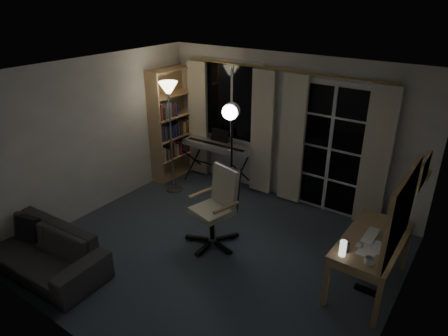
# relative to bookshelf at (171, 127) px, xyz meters

# --- Properties ---
(floor) EXTENTS (4.50, 4.00, 0.02)m
(floor) POSITION_rel_bookshelf_xyz_m (2.13, -1.54, -0.97)
(floor) COLOR #333F4B
(floor) RESTS_ON ground
(window) EXTENTS (1.20, 0.08, 1.40)m
(window) POSITION_rel_bookshelf_xyz_m (1.08, 0.43, 0.54)
(window) COLOR white
(window) RESTS_ON floor
(french_door) EXTENTS (1.32, 0.09, 2.11)m
(french_door) POSITION_rel_bookshelf_xyz_m (2.88, 0.43, 0.06)
(french_door) COLOR white
(french_door) RESTS_ON floor
(curtains) EXTENTS (3.60, 0.07, 2.13)m
(curtains) POSITION_rel_bookshelf_xyz_m (1.99, 0.34, 0.13)
(curtains) COLOR gold
(curtains) RESTS_ON floor
(bookshelf) EXTENTS (0.35, 0.95, 2.02)m
(bookshelf) POSITION_rel_bookshelf_xyz_m (0.00, 0.00, 0.00)
(bookshelf) COLOR tan
(bookshelf) RESTS_ON floor
(torchiere_lamp) EXTENTS (0.38, 0.38, 1.93)m
(torchiere_lamp) POSITION_rel_bookshelf_xyz_m (0.45, -0.49, 0.59)
(torchiere_lamp) COLOR #B2B2B7
(torchiere_lamp) RESTS_ON floor
(keyboard_piano) EXTENTS (1.32, 0.66, 0.95)m
(keyboard_piano) POSITION_rel_bookshelf_xyz_m (0.92, 0.15, -0.24)
(keyboard_piano) COLOR black
(keyboard_piano) RESTS_ON floor
(studio_light) EXTENTS (0.40, 0.41, 1.82)m
(studio_light) POSITION_rel_bookshelf_xyz_m (1.69, -0.53, 0.50)
(studio_light) COLOR black
(studio_light) RESTS_ON floor
(office_chair) EXTENTS (0.77, 0.76, 1.10)m
(office_chair) POSITION_rel_bookshelf_xyz_m (2.01, -1.27, -0.31)
(office_chair) COLOR black
(office_chair) RESTS_ON floor
(desk) EXTENTS (0.64, 1.26, 0.67)m
(desk) POSITION_rel_bookshelf_xyz_m (4.01, -1.04, -0.37)
(desk) COLOR #9D7F51
(desk) RESTS_ON floor
(monitor) EXTENTS (0.16, 0.49, 0.42)m
(monitor) POSITION_rel_bookshelf_xyz_m (4.20, -0.59, -0.03)
(monitor) COLOR silver
(monitor) RESTS_ON desk
(desk_clutter) EXTENTS (0.40, 0.76, 0.85)m
(desk_clutter) POSITION_rel_bookshelf_xyz_m (3.95, -1.26, -0.43)
(desk_clutter) COLOR white
(desk_clutter) RESTS_ON desk
(mug) EXTENTS (0.11, 0.09, 0.11)m
(mug) POSITION_rel_bookshelf_xyz_m (4.11, -1.54, -0.23)
(mug) COLOR silver
(mug) RESTS_ON desk
(wall_mirror) EXTENTS (0.04, 0.94, 0.74)m
(wall_mirror) POSITION_rel_bookshelf_xyz_m (4.35, -1.89, 0.59)
(wall_mirror) COLOR tan
(wall_mirror) RESTS_ON floor
(framed_print) EXTENTS (0.03, 0.42, 0.32)m
(framed_print) POSITION_rel_bookshelf_xyz_m (4.35, -0.99, 0.64)
(framed_print) COLOR tan
(framed_print) RESTS_ON floor
(wall_shelf) EXTENTS (0.16, 0.30, 0.18)m
(wall_shelf) POSITION_rel_bookshelf_xyz_m (4.29, -0.49, 0.45)
(wall_shelf) COLOR tan
(wall_shelf) RESTS_ON floor
(sofa) EXTENTS (1.94, 0.66, 0.75)m
(sofa) POSITION_rel_bookshelf_xyz_m (0.49, -3.09, -0.59)
(sofa) COLOR #29282A
(sofa) RESTS_ON floor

